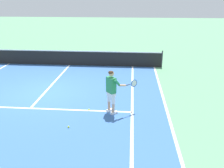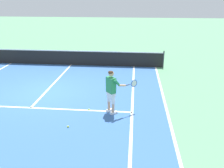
# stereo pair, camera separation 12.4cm
# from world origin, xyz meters

# --- Properties ---
(ground_plane) EXTENTS (80.00, 80.00, 0.00)m
(ground_plane) POSITION_xyz_m (0.00, 0.00, 0.00)
(ground_plane) COLOR #609E70
(court_inner_surface) EXTENTS (10.98, 11.06, 0.00)m
(court_inner_surface) POSITION_xyz_m (0.00, -0.62, 0.00)
(court_inner_surface) COLOR #3866A8
(court_inner_surface) RESTS_ON ground
(line_service) EXTENTS (8.23, 0.10, 0.01)m
(line_service) POSITION_xyz_m (0.00, -1.69, 0.00)
(line_service) COLOR white
(line_service) RESTS_ON ground
(line_centre_service) EXTENTS (0.10, 6.40, 0.01)m
(line_centre_service) POSITION_xyz_m (0.00, 1.51, 0.00)
(line_centre_service) COLOR white
(line_centre_service) RESTS_ON ground
(line_singles_right) EXTENTS (0.10, 10.66, 0.01)m
(line_singles_right) POSITION_xyz_m (4.12, -0.62, 0.00)
(line_singles_right) COLOR white
(line_singles_right) RESTS_ON ground
(line_doubles_right) EXTENTS (0.10, 10.66, 0.01)m
(line_doubles_right) POSITION_xyz_m (5.49, -0.62, 0.00)
(line_doubles_right) COLOR white
(line_doubles_right) RESTS_ON ground
(tennis_net) EXTENTS (11.96, 0.08, 1.07)m
(tennis_net) POSITION_xyz_m (0.00, 4.71, 0.50)
(tennis_net) COLOR #333338
(tennis_net) RESTS_ON ground
(tennis_player) EXTENTS (1.19, 0.68, 1.71)m
(tennis_player) POSITION_xyz_m (3.32, -1.79, 0.99)
(tennis_player) COLOR white
(tennis_player) RESTS_ON ground
(tennis_ball_near_feet) EXTENTS (0.07, 0.07, 0.07)m
(tennis_ball_near_feet) POSITION_xyz_m (2.40, -1.66, 0.03)
(tennis_ball_near_feet) COLOR #CCE02D
(tennis_ball_near_feet) RESTS_ON ground
(tennis_ball_by_baseline) EXTENTS (0.07, 0.07, 0.07)m
(tennis_ball_by_baseline) POSITION_xyz_m (1.92, -3.04, 0.03)
(tennis_ball_by_baseline) COLOR #CCE02D
(tennis_ball_by_baseline) RESTS_ON ground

